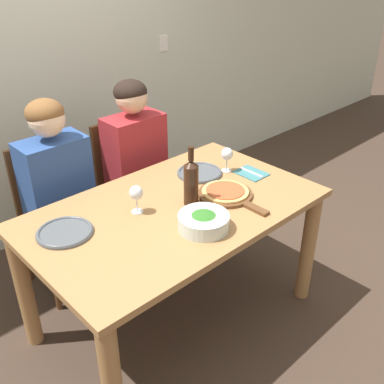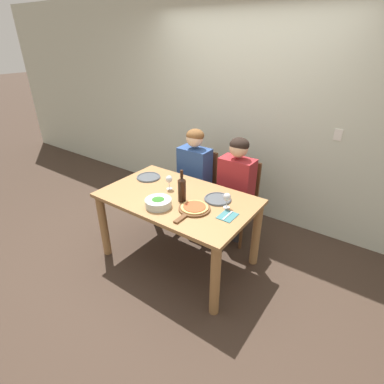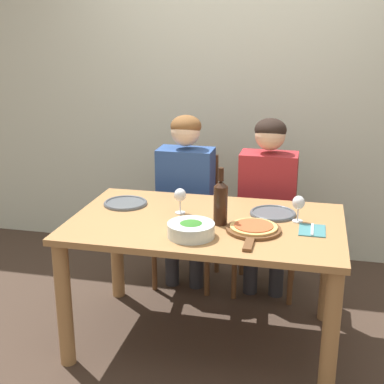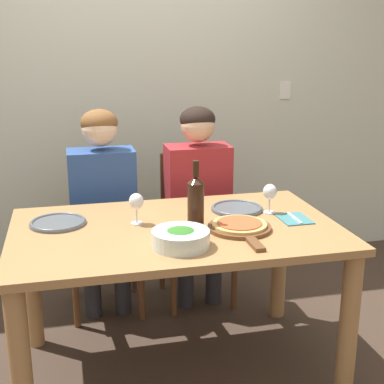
% 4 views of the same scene
% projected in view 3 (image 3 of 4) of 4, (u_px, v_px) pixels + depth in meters
% --- Properties ---
extents(ground_plane, '(40.00, 40.00, 0.00)m').
position_uv_depth(ground_plane, '(205.00, 339.00, 3.23)').
color(ground_plane, '#3D2D23').
extents(back_wall, '(10.00, 0.06, 2.70)m').
position_uv_depth(back_wall, '(243.00, 88.00, 4.12)').
color(back_wall, beige).
rests_on(back_wall, ground).
extents(dining_table, '(1.52, 0.93, 0.76)m').
position_uv_depth(dining_table, '(206.00, 242.00, 3.04)').
color(dining_table, '#9E7042').
rests_on(dining_table, ground).
extents(chair_left, '(0.42, 0.42, 0.92)m').
position_uv_depth(chair_left, '(189.00, 213.00, 3.89)').
color(chair_left, brown).
rests_on(chair_left, ground).
extents(chair_right, '(0.42, 0.42, 0.92)m').
position_uv_depth(chair_right, '(267.00, 220.00, 3.77)').
color(chair_right, brown).
rests_on(chair_right, ground).
extents(person_woman, '(0.47, 0.51, 1.23)m').
position_uv_depth(person_woman, '(185.00, 186.00, 3.71)').
color(person_woman, '#28282D').
rests_on(person_woman, ground).
extents(person_man, '(0.47, 0.51, 1.23)m').
position_uv_depth(person_man, '(268.00, 191.00, 3.59)').
color(person_man, '#28282D').
rests_on(person_man, ground).
extents(wine_bottle, '(0.08, 0.08, 0.32)m').
position_uv_depth(wine_bottle, '(221.00, 202.00, 2.91)').
color(wine_bottle, black).
rests_on(wine_bottle, dining_table).
extents(broccoli_bowl, '(0.25, 0.25, 0.08)m').
position_uv_depth(broccoli_bowl, '(191.00, 230.00, 2.77)').
color(broccoli_bowl, silver).
rests_on(broccoli_bowl, dining_table).
extents(dinner_plate_left, '(0.27, 0.27, 0.02)m').
position_uv_depth(dinner_plate_left, '(125.00, 203.00, 3.27)').
color(dinner_plate_left, '#4C5156').
rests_on(dinner_plate_left, dining_table).
extents(dinner_plate_right, '(0.27, 0.27, 0.02)m').
position_uv_depth(dinner_plate_right, '(273.00, 213.00, 3.09)').
color(dinner_plate_right, '#4C5156').
rests_on(dinner_plate_right, dining_table).
extents(pizza_on_board, '(0.29, 0.43, 0.04)m').
position_uv_depth(pizza_on_board, '(253.00, 229.00, 2.84)').
color(pizza_on_board, brown).
rests_on(pizza_on_board, dining_table).
extents(wine_glass_left, '(0.07, 0.07, 0.15)m').
position_uv_depth(wine_glass_left, '(180.00, 196.00, 3.09)').
color(wine_glass_left, silver).
rests_on(wine_glass_left, dining_table).
extents(wine_glass_right, '(0.07, 0.07, 0.15)m').
position_uv_depth(wine_glass_right, '(299.00, 204.00, 2.96)').
color(wine_glass_right, silver).
rests_on(wine_glass_right, dining_table).
extents(fork_on_napkin, '(0.14, 0.18, 0.01)m').
position_uv_depth(fork_on_napkin, '(312.00, 230.00, 2.85)').
color(fork_on_napkin, '#387075').
rests_on(fork_on_napkin, dining_table).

